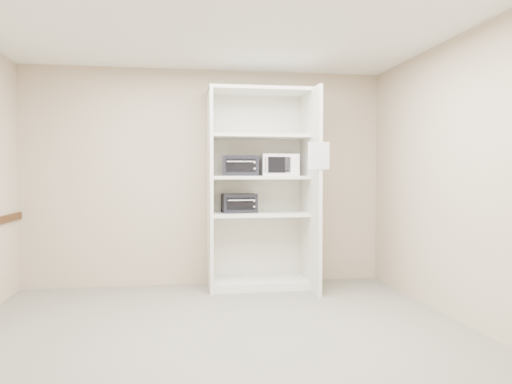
{
  "coord_description": "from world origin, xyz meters",
  "views": [
    {
      "loc": [
        -0.36,
        -4.32,
        1.39
      ],
      "look_at": [
        0.54,
        1.42,
        1.18
      ],
      "focal_mm": 35.0,
      "sensor_mm": 36.0,
      "label": 1
    }
  ],
  "objects": [
    {
      "name": "shelving_unit",
      "position": [
        0.67,
        1.7,
        1.13
      ],
      "size": [
        1.24,
        0.92,
        2.42
      ],
      "color": "white",
      "rests_on": "floor"
    },
    {
      "name": "wall_right",
      "position": [
        2.25,
        0.0,
        1.35
      ],
      "size": [
        0.02,
        4.0,
        2.7
      ],
      "primitive_type": "cube",
      "color": "beige",
      "rests_on": "ground"
    },
    {
      "name": "wall_back",
      "position": [
        0.0,
        2.0,
        1.35
      ],
      "size": [
        4.5,
        0.02,
        2.7
      ],
      "primitive_type": "cube",
      "color": "beige",
      "rests_on": "ground"
    },
    {
      "name": "toaster_oven_lower",
      "position": [
        0.38,
        1.75,
        1.03
      ],
      "size": [
        0.42,
        0.33,
        0.23
      ],
      "primitive_type": "cube",
      "rotation": [
        0.0,
        0.0,
        0.03
      ],
      "color": "black",
      "rests_on": "shelving_unit"
    },
    {
      "name": "microwave",
      "position": [
        0.87,
        1.73,
        1.5
      ],
      "size": [
        0.45,
        0.35,
        0.27
      ],
      "primitive_type": "cube",
      "rotation": [
        0.0,
        0.0,
        -0.03
      ],
      "color": "white",
      "rests_on": "shelving_unit"
    },
    {
      "name": "floor",
      "position": [
        0.0,
        0.0,
        0.0
      ],
      "size": [
        4.5,
        4.0,
        0.01
      ],
      "primitive_type": "cube",
      "color": "slate",
      "rests_on": "ground"
    },
    {
      "name": "paper_sign",
      "position": [
        1.19,
        1.07,
        1.6
      ],
      "size": [
        0.23,
        0.02,
        0.3
      ],
      "primitive_type": "cube",
      "rotation": [
        0.0,
        0.0,
        -0.08
      ],
      "color": "white",
      "rests_on": "shelving_unit"
    },
    {
      "name": "wall_front",
      "position": [
        0.0,
        -2.0,
        1.35
      ],
      "size": [
        4.5,
        0.02,
        2.7
      ],
      "primitive_type": "cube",
      "color": "beige",
      "rests_on": "ground"
    },
    {
      "name": "toaster_oven_upper",
      "position": [
        0.4,
        1.75,
        1.49
      ],
      "size": [
        0.46,
        0.36,
        0.25
      ],
      "primitive_type": "cube",
      "rotation": [
        0.0,
        0.0,
        -0.09
      ],
      "color": "black",
      "rests_on": "shelving_unit"
    },
    {
      "name": "ceiling",
      "position": [
        0.0,
        0.0,
        2.7
      ],
      "size": [
        4.5,
        4.0,
        0.01
      ],
      "primitive_type": "cube",
      "color": "white"
    }
  ]
}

